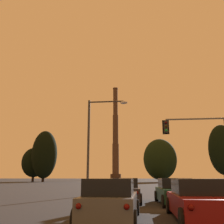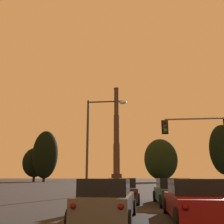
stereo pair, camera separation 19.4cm
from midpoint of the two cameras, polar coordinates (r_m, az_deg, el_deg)
name	(u,v)px [view 1 (the left image)]	position (r m, az deg, el deg)	size (l,w,h in m)	color
hatchback_left_lane_second	(111,201)	(9.66, -0.89, -18.84)	(1.94, 4.12, 1.44)	#4C4F54
sedan_left_lane_front	(124,191)	(16.88, 2.36, -16.75)	(2.16, 4.77, 1.43)	#232328
sedan_center_lane_front	(175,192)	(15.92, 13.21, -16.57)	(2.17, 4.77, 1.43)	#0F3823
sedan_center_lane_second	(199,201)	(10.28, 17.91, -17.89)	(2.01, 4.71, 1.43)	maroon
traffic_light_overhead_right	(210,135)	(23.57, 20.26, -4.68)	(5.97, 0.50, 6.45)	slate
street_lamp	(95,135)	(22.23, -3.92, -4.93)	(3.44, 0.36, 7.99)	#38383A
smokestack	(116,142)	(149.30, 0.74, -6.56)	(5.86, 5.86, 53.07)	#3C2B22
treeline_far_right	(223,149)	(82.93, 22.89, -7.53)	(7.95, 7.15, 16.51)	black
treeline_center_right	(44,154)	(86.82, -14.57, -8.92)	(8.01, 7.21, 15.99)	black
treeline_far_left	(160,159)	(85.13, 10.36, -10.08)	(10.42, 9.38, 13.35)	black
treeline_left_mid	(34,162)	(90.58, -16.68, -10.46)	(7.98, 7.18, 10.90)	black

